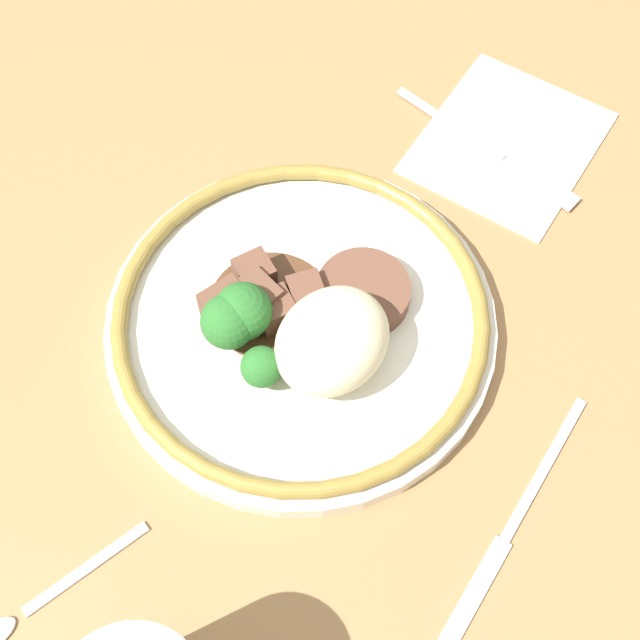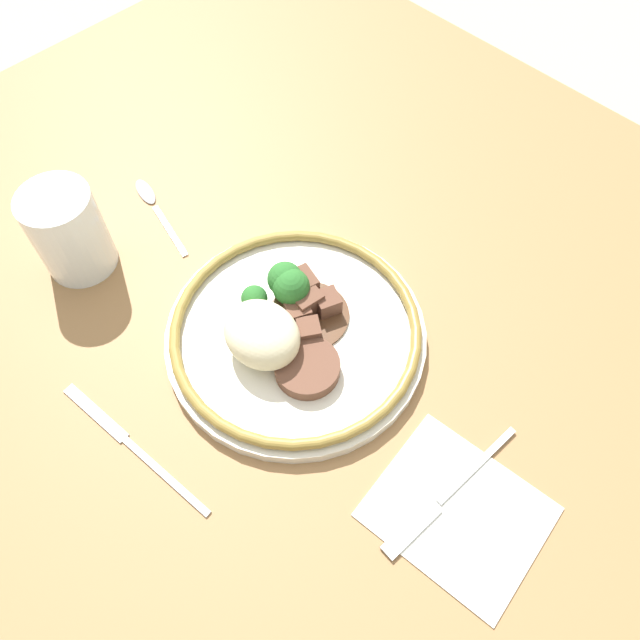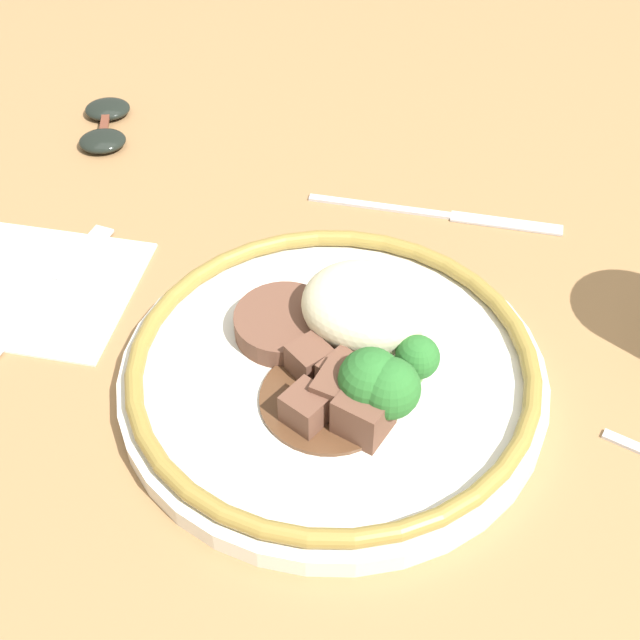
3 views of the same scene
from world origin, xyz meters
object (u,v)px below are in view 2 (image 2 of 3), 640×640
Objects in this scene: plate at (292,330)px; fork at (440,501)px; juice_glass at (71,236)px; spoon at (151,201)px; knife at (129,443)px.

fork is at bearing 173.92° from plate.
juice_glass is 0.75× the size of spoon.
knife is at bearing -52.61° from fork.
fork is 1.26× the size of spoon.
spoon reaches higher than knife.
fork and spoon have the same top height.
juice_glass is 0.12m from spoon.
juice_glass is 0.49m from fork.
plate is at bearing -169.12° from spoon.
plate reaches higher than spoon.
plate is 1.97× the size of spoon.
fork is (-0.48, -0.08, -0.04)m from juice_glass.
knife is 0.32m from spoon.
fork is 0.31m from knife.
spoon is at bearing -90.91° from fork.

